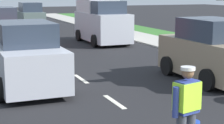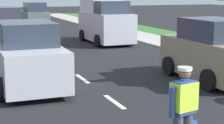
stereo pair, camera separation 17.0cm
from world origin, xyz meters
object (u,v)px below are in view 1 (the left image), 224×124
(road_worker, at_px, (187,107))
(car_parked_curbside, at_px, (210,52))
(car_outgoing_far, at_px, (30,17))
(car_oncoming_second, at_px, (1,29))
(car_oncoming_lead, at_px, (26,58))
(delivery_truck, at_px, (101,15))

(road_worker, relative_size, car_parked_curbside, 0.43)
(road_worker, height_order, car_parked_curbside, car_parked_curbside)
(car_outgoing_far, bearing_deg, car_oncoming_second, -110.00)
(car_outgoing_far, bearing_deg, car_oncoming_lead, -100.79)
(car_outgoing_far, height_order, car_oncoming_second, car_oncoming_second)
(delivery_truck, xyz_separation_m, car_oncoming_lead, (-5.87, -9.11, -0.66))
(road_worker, height_order, car_oncoming_lead, car_oncoming_lead)
(delivery_truck, height_order, car_parked_curbside, delivery_truck)
(car_parked_curbside, distance_m, car_oncoming_lead, 6.03)
(delivery_truck, relative_size, car_parked_curbside, 1.19)
(car_oncoming_second, xyz_separation_m, car_parked_curbside, (5.61, -10.68, -0.02))
(car_parked_curbside, bearing_deg, car_outgoing_far, 97.14)
(delivery_truck, xyz_separation_m, car_parked_curbside, (0.01, -10.39, -0.64))
(road_worker, relative_size, car_oncoming_second, 0.42)
(car_oncoming_second, bearing_deg, car_outgoing_far, 70.00)
(car_outgoing_far, distance_m, car_oncoming_lead, 18.45)
(delivery_truck, distance_m, car_oncoming_lead, 10.86)
(delivery_truck, relative_size, car_oncoming_lead, 1.10)
(delivery_truck, distance_m, car_oncoming_second, 5.64)
(road_worker, height_order, car_oncoming_second, car_oncoming_second)
(car_oncoming_lead, bearing_deg, car_parked_curbside, -12.31)
(car_oncoming_second, bearing_deg, car_oncoming_lead, -91.68)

